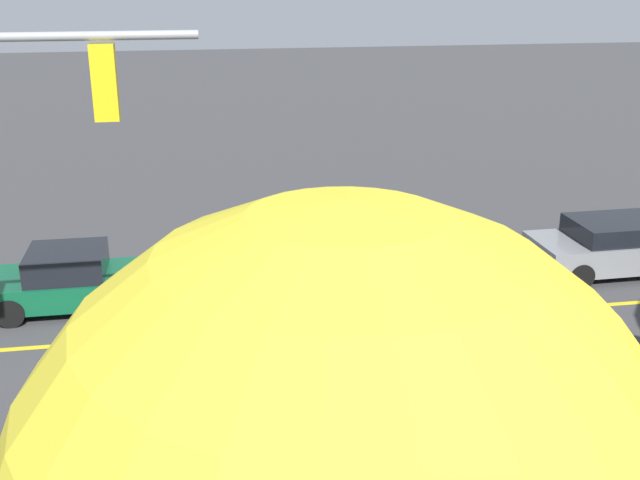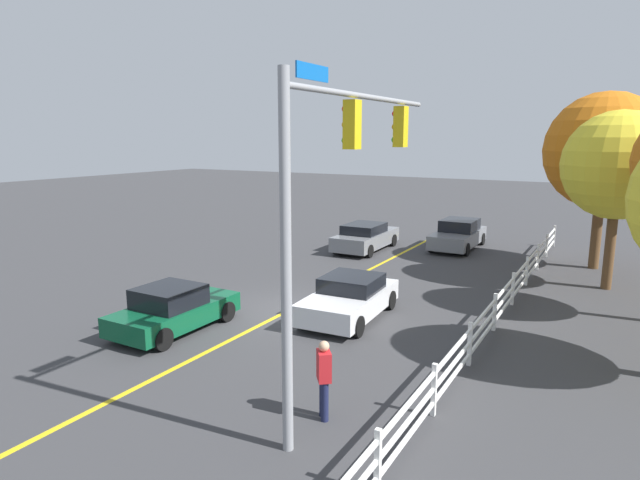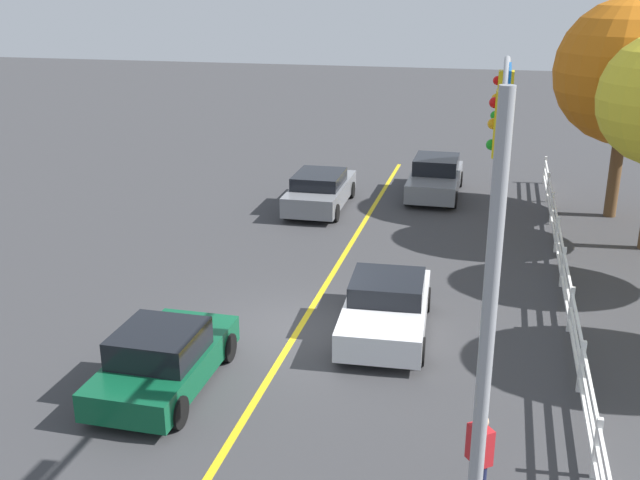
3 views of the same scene
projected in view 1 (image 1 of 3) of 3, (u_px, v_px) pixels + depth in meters
name	position (u px, v px, depth m)	size (l,w,h in m)	color
ground_plane	(221.00, 334.00, 16.60)	(120.00, 120.00, 0.00)	#38383A
lane_center_stripe	(402.00, 320.00, 17.23)	(28.00, 0.16, 0.01)	gold
car_1	(75.00, 280.00, 17.72)	(3.99, 1.93, 1.39)	#0C4C2D
car_2	(621.00, 246.00, 19.78)	(4.69, 2.05, 1.39)	slate
car_3	(250.00, 350.00, 14.53)	(4.33, 2.21, 1.35)	silver
white_rail_fence	(456.00, 479.00, 10.94)	(26.10, 0.10, 1.15)	white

